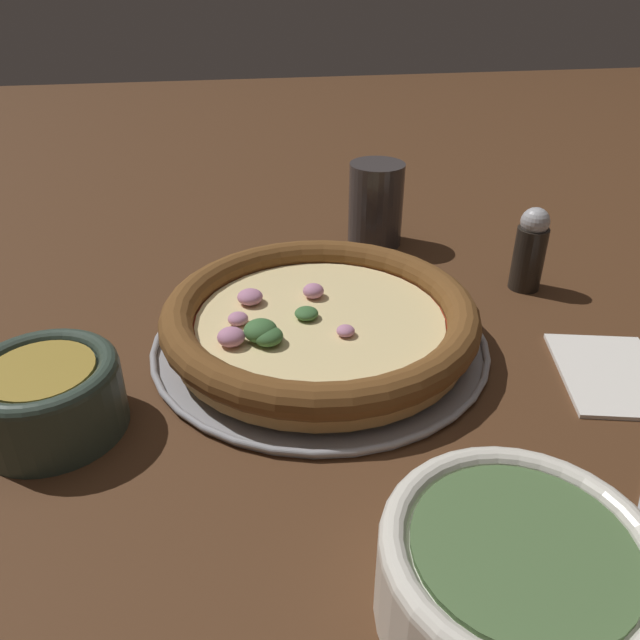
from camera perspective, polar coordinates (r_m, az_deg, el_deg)
ground_plane at (r=0.61m, az=0.00°, el=-2.33°), size 3.00×3.00×0.00m
pizza_tray at (r=0.61m, az=0.00°, el=-1.98°), size 0.33×0.33×0.01m
pizza at (r=0.60m, az=-0.06°, el=0.09°), size 0.30×0.30×0.04m
bowl_near at (r=0.54m, az=-23.70°, el=-6.21°), size 0.12×0.12×0.06m
bowl_far at (r=0.39m, az=17.54°, el=-21.29°), size 0.16×0.16×0.06m
drinking_cup at (r=0.82m, az=5.11°, el=10.48°), size 0.07×0.07×0.11m
napkin at (r=0.63m, az=25.13°, el=-4.37°), size 0.15×0.12×0.01m
pepper_shaker at (r=0.74m, az=18.65°, el=6.14°), size 0.03×0.03×0.10m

